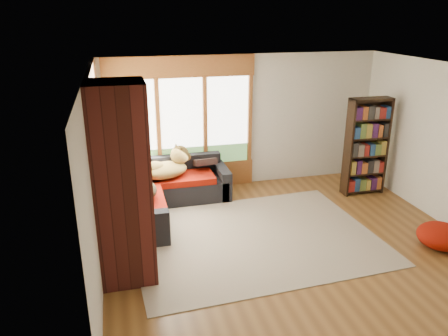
{
  "coord_description": "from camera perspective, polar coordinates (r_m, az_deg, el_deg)",
  "views": [
    {
      "loc": [
        -2.4,
        -5.57,
        3.37
      ],
      "look_at": [
        -0.77,
        0.9,
        0.95
      ],
      "focal_mm": 35.0,
      "sensor_mm": 36.0,
      "label": 1
    }
  ],
  "objects": [
    {
      "name": "floor",
      "position": [
        6.93,
        8.15,
        -9.36
      ],
      "size": [
        5.5,
        5.5,
        0.0
      ],
      "primitive_type": "plane",
      "color": "brown",
      "rests_on": "ground"
    },
    {
      "name": "ceiling",
      "position": [
        6.11,
        9.35,
        12.44
      ],
      "size": [
        5.5,
        5.5,
        0.0
      ],
      "primitive_type": "plane",
      "color": "white"
    },
    {
      "name": "wall_back",
      "position": [
        8.67,
        2.38,
        6.1
      ],
      "size": [
        5.5,
        0.04,
        2.6
      ],
      "primitive_type": "cube",
      "color": "silver",
      "rests_on": "ground"
    },
    {
      "name": "wall_front",
      "position": [
        4.41,
        21.32,
        -9.55
      ],
      "size": [
        5.5,
        0.04,
        2.6
      ],
      "primitive_type": "cube",
      "color": "silver",
      "rests_on": "ground"
    },
    {
      "name": "wall_left",
      "position": [
        5.95,
        -16.58,
        -1.3
      ],
      "size": [
        0.04,
        5.0,
        2.6
      ],
      "primitive_type": "cube",
      "color": "silver",
      "rests_on": "ground"
    },
    {
      "name": "windows_back",
      "position": [
        8.37,
        -5.5,
        5.88
      ],
      "size": [
        2.82,
        0.1,
        1.9
      ],
      "color": "#945525",
      "rests_on": "wall_back"
    },
    {
      "name": "windows_left",
      "position": [
        7.07,
        -16.13,
        2.53
      ],
      "size": [
        0.1,
        2.62,
        1.9
      ],
      "color": "#945525",
      "rests_on": "wall_left"
    },
    {
      "name": "roller_blind",
      "position": [
        7.77,
        -16.07,
        7.13
      ],
      "size": [
        0.03,
        0.72,
        0.9
      ],
      "primitive_type": "cube",
      "color": "#658C57",
      "rests_on": "wall_left"
    },
    {
      "name": "brick_chimney",
      "position": [
        5.61,
        -13.11,
        -2.26
      ],
      "size": [
        0.7,
        0.7,
        2.6
      ],
      "primitive_type": "cube",
      "color": "#471914",
      "rests_on": "ground"
    },
    {
      "name": "sectional_sofa",
      "position": [
        7.9,
        -9.79,
        -3.23
      ],
      "size": [
        2.2,
        2.2,
        0.8
      ],
      "rotation": [
        0.0,
        0.0,
        0.0
      ],
      "color": "black",
      "rests_on": "ground"
    },
    {
      "name": "area_rug",
      "position": [
        6.95,
        4.0,
        -9.07
      ],
      "size": [
        3.87,
        3.04,
        0.01
      ],
      "primitive_type": "cube",
      "rotation": [
        0.0,
        0.0,
        0.05
      ],
      "color": "beige",
      "rests_on": "ground"
    },
    {
      "name": "bookshelf",
      "position": [
        8.69,
        18.09,
        2.65
      ],
      "size": [
        0.8,
        0.27,
        1.87
      ],
      "color": "black",
      "rests_on": "ground"
    },
    {
      "name": "pouf",
      "position": [
        7.36,
        26.46,
        -7.85
      ],
      "size": [
        0.72,
        0.72,
        0.37
      ],
      "primitive_type": "ellipsoid",
      "rotation": [
        0.0,
        0.0,
        0.06
      ],
      "color": "#981607",
      "rests_on": "area_rug"
    },
    {
      "name": "dog_tan",
      "position": [
        7.92,
        -7.3,
        0.7
      ],
      "size": [
        0.98,
        0.76,
        0.49
      ],
      "rotation": [
        0.0,
        0.0,
        0.28
      ],
      "color": "olive",
      "rests_on": "sectional_sofa"
    },
    {
      "name": "dog_brindle",
      "position": [
        7.22,
        -11.02,
        -1.64
      ],
      "size": [
        0.63,
        0.88,
        0.44
      ],
      "rotation": [
        0.0,
        0.0,
        1.75
      ],
      "color": "black",
      "rests_on": "sectional_sofa"
    },
    {
      "name": "throw_pillows",
      "position": [
        7.79,
        -9.36,
        0.0
      ],
      "size": [
        1.98,
        1.68,
        0.45
      ],
      "color": "#34221F",
      "rests_on": "sectional_sofa"
    }
  ]
}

